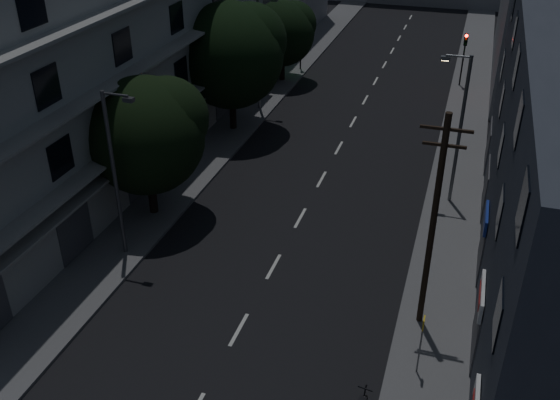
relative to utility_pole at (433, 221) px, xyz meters
The scene contains 15 objects.
ground 17.97m from the utility_pole, 113.34° to the left, with size 160.00×160.00×0.00m, color black.
sidewalk_left 21.94m from the utility_pole, 132.11° to the left, with size 3.00×90.00×0.15m, color #565659.
sidewalk_right 16.60m from the utility_pole, 87.67° to the left, with size 3.00×90.00×0.15m, color #565659.
lane_markings 23.67m from the utility_pole, 107.21° to the left, with size 0.15×60.50×0.01m.
building_left 20.93m from the utility_pole, 154.75° to the left, with size 7.00×36.00×14.00m.
tree_near 14.95m from the utility_pole, 162.31° to the left, with size 5.92×5.92×7.30m.
tree_mid 21.56m from the utility_pole, 131.49° to the left, with size 6.83×6.83×8.41m.
tree_far 30.13m from the utility_pole, 117.94° to the left, with size 5.12×5.12×6.33m.
traffic_signal_far_right 29.54m from the utility_pole, 90.46° to the left, with size 0.28×0.37×4.10m.
traffic_signal_far_left 32.62m from the utility_pole, 114.48° to the left, with size 0.28×0.37×4.10m.
street_lamp_left_near 13.76m from the utility_pole, behind, with size 1.51×0.25×8.00m.
street_lamp_right 10.39m from the utility_pole, 88.36° to the left, with size 1.51×0.25×8.00m.
street_lamp_left_far 24.41m from the utility_pole, 124.38° to the left, with size 1.51×0.25×8.00m.
utility_pole is the anchor object (origin of this frame).
bus_stop_sign 4.18m from the utility_pole, 85.33° to the right, with size 0.06×0.35×2.52m.
Camera 1 is at (7.34, -11.21, 17.01)m, focal length 40.00 mm.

